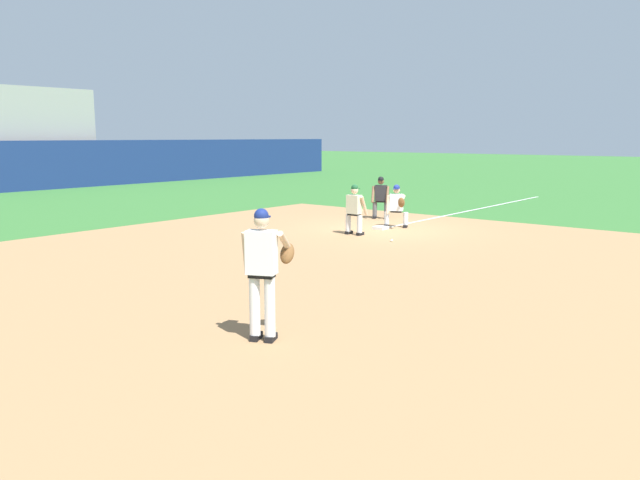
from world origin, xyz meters
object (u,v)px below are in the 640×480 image
object	(u,v)px
first_baseman	(397,204)
pitcher	(264,266)
first_base_bag	(381,228)
umpire	(381,196)
baserunner	(354,208)
baseball	(392,240)

from	to	relation	value
first_baseman	pitcher	bearing A→B (deg)	-157.01
first_base_bag	umpire	distance (m)	2.60
pitcher	baserunner	distance (m)	9.62
pitcher	umpire	world-z (taller)	pitcher
first_base_bag	baserunner	distance (m)	1.59
baseball	pitcher	distance (m)	8.74
baserunner	baseball	bearing A→B (deg)	-102.75
first_base_bag	first_baseman	xyz separation A→B (m)	(0.61, -0.18, 0.69)
pitcher	first_baseman	xyz separation A→B (m)	(10.46, 4.44, -0.33)
pitcher	first_baseman	distance (m)	11.37
baseball	baserunner	distance (m)	1.72
first_baseman	umpire	distance (m)	2.14
first_baseman	umpire	bearing A→B (deg)	47.01
baseball	first_baseman	distance (m)	2.80
baseball	umpire	world-z (taller)	umpire
baseball	umpire	xyz separation A→B (m)	(3.82, 2.91, 0.76)
first_baseman	baserunner	xyz separation A→B (m)	(-2.02, 0.16, 0.06)
baserunner	pitcher	bearing A→B (deg)	-151.43
baseball	first_baseman	size ratio (longest dim) A/B	0.06
baseball	baserunner	size ratio (longest dim) A/B	0.05
umpire	pitcher	bearing A→B (deg)	-153.26
baserunner	umpire	xyz separation A→B (m)	(3.48, 1.41, 0.00)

